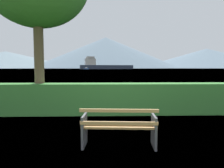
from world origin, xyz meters
TOP-DOWN VIEW (x-y plane):
  - ground_plane at (0.00, 0.00)m, footprint 1400.00×1400.00m
  - water_surface at (0.00, 308.16)m, footprint 620.00×620.00m
  - park_bench at (-0.00, -0.06)m, footprint 1.60×0.67m
  - hedge_row at (0.00, 3.20)m, footprint 13.92×0.86m
  - cargo_ship_large at (-3.27, 233.91)m, footprint 61.53×26.42m
  - fishing_boat_near at (-19.11, 199.26)m, footprint 4.98×4.62m
  - distant_hills at (20.09, 564.31)m, footprint 931.99×416.60m

SIDE VIEW (x-z plane):
  - ground_plane at x=0.00m, z-range 0.00..0.00m
  - water_surface at x=0.00m, z-range 0.00..0.00m
  - park_bench at x=0.00m, z-range -0.01..0.86m
  - hedge_row at x=0.00m, z-range 0.00..1.11m
  - fishing_boat_near at x=-19.11m, z-range -0.31..1.84m
  - cargo_ship_large at x=-3.27m, z-range -3.06..10.84m
  - distant_hills at x=20.09m, z-range -8.94..73.87m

